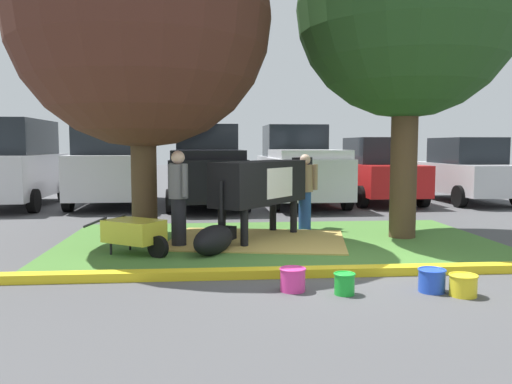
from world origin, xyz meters
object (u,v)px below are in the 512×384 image
object	(u,v)px
pickup_truck_black	(208,168)
sedan_red	(377,171)
shade_tree_left	(141,17)
bucket_green	(344,283)
calf_lying	(214,240)
person_handler	(178,196)
sedan_silver	(465,171)
wheelbarrow	(135,232)
bucket_pink	(293,279)
suv_black	(15,163)
cow_holstein	(263,183)
pickup_truck_maroon	(299,167)
person_visitor_near	(305,190)
bucket_blue	(432,280)
suv_dark_grey	(112,163)
bucket_yellow	(463,285)
shade_tree_right	(408,7)

from	to	relation	value
pickup_truck_black	sedan_red	distance (m)	5.27
shade_tree_left	bucket_green	distance (m)	6.00
calf_lying	sedan_red	world-z (taller)	sedan_red
person_handler	sedan_silver	size ratio (longest dim) A/B	0.38
wheelbarrow	pickup_truck_black	distance (m)	7.25
bucket_green	bucket_pink	bearing A→B (deg)	160.90
bucket_pink	bucket_green	bearing A→B (deg)	-19.10
person_handler	suv_black	size ratio (longest dim) A/B	0.37
cow_holstein	bucket_pink	xyz separation A→B (m)	(0.00, -3.62, -0.93)
suv_black	sedan_silver	bearing A→B (deg)	0.65
person_handler	sedan_silver	world-z (taller)	sedan_silver
cow_holstein	pickup_truck_maroon	world-z (taller)	pickup_truck_maroon
cow_holstein	bucket_green	world-z (taller)	cow_holstein
person_visitor_near	bucket_blue	world-z (taller)	person_visitor_near
calf_lying	suv_black	world-z (taller)	suv_black
suv_dark_grey	sedan_silver	size ratio (longest dim) A/B	1.05
shade_tree_left	suv_dark_grey	distance (m)	7.03
bucket_yellow	sedan_silver	world-z (taller)	sedan_silver
shade_tree_left	sedan_red	bearing A→B (deg)	44.60
shade_tree_right	pickup_truck_maroon	world-z (taller)	shade_tree_right
cow_holstein	person_handler	distance (m)	1.72
shade_tree_right	wheelbarrow	bearing A→B (deg)	-166.48
bucket_green	suv_black	bearing A→B (deg)	126.90
shade_tree_right	sedan_silver	size ratio (longest dim) A/B	1.46
calf_lying	sedan_silver	size ratio (longest dim) A/B	0.30
person_visitor_near	pickup_truck_maroon	distance (m)	5.09
bucket_yellow	pickup_truck_maroon	distance (m)	10.03
pickup_truck_maroon	sedan_silver	xyz separation A→B (m)	(5.31, -0.01, -0.13)
wheelbarrow	bucket_green	xyz separation A→B (m)	(2.82, -2.49, -0.25)
cow_holstein	person_visitor_near	xyz separation A→B (m)	(0.98, 0.93, -0.22)
bucket_blue	pickup_truck_black	distance (m)	10.04
person_handler	pickup_truck_black	size ratio (longest dim) A/B	0.31
cow_holstein	bucket_yellow	size ratio (longest dim) A/B	7.79
shade_tree_left	sedan_red	xyz separation A→B (m)	(6.38, 6.30, -3.07)
bucket_pink	suv_black	xyz separation A→B (m)	(-6.63, 9.42, 1.12)
bucket_pink	bucket_blue	size ratio (longest dim) A/B	0.97
calf_lying	person_visitor_near	size ratio (longest dim) A/B	0.82
person_visitor_near	bucket_green	size ratio (longest dim) A/B	6.02
bucket_yellow	pickup_truck_black	xyz separation A→B (m)	(-3.07, 9.80, 0.98)
pickup_truck_black	pickup_truck_maroon	xyz separation A→B (m)	(2.79, 0.17, 0.00)
person_visitor_near	cow_holstein	bearing A→B (deg)	-136.45
person_visitor_near	sedan_silver	distance (m)	7.86
shade_tree_left	bucket_blue	xyz separation A→B (m)	(3.89, -3.57, -3.91)
sedan_red	pickup_truck_maroon	bearing A→B (deg)	-177.85
wheelbarrow	bucket_green	size ratio (longest dim) A/B	5.55
shade_tree_left	pickup_truck_maroon	world-z (taller)	shade_tree_left
person_visitor_near	bucket_yellow	distance (m)	5.09
person_visitor_near	suv_black	size ratio (longest dim) A/B	0.35
bucket_pink	suv_dark_grey	bearing A→B (deg)	112.05
shade_tree_left	cow_holstein	world-z (taller)	shade_tree_left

